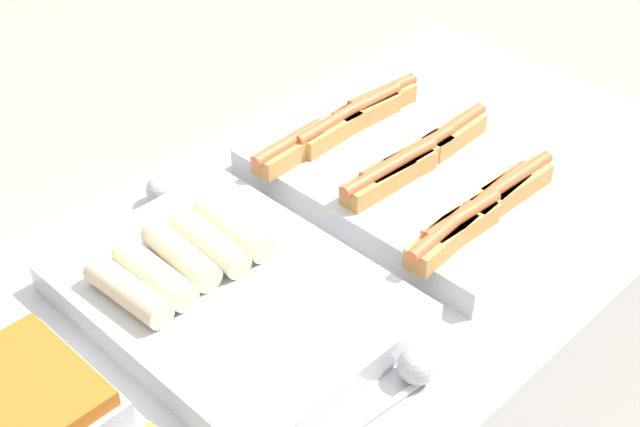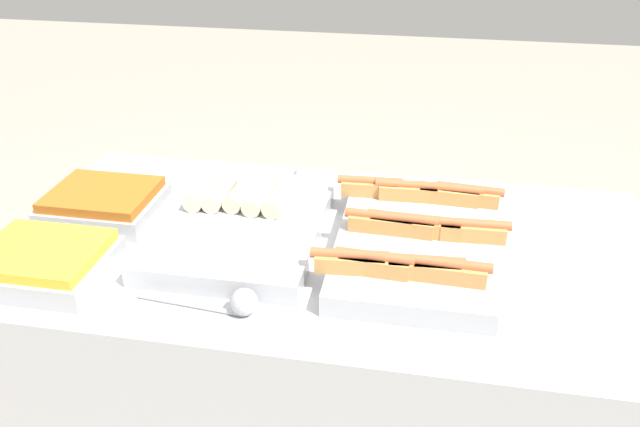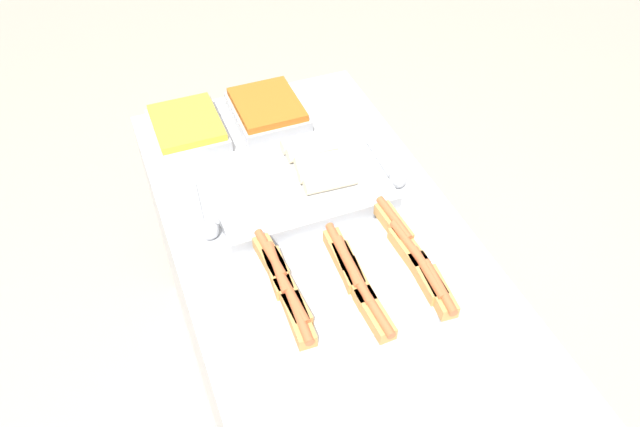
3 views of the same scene
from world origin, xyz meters
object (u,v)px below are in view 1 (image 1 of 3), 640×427
(tray_hotdogs, at_px, (408,177))
(serving_spoon_far, at_px, (156,195))
(tray_wraps, at_px, (225,292))
(serving_spoon_near, at_px, (411,372))

(tray_hotdogs, distance_m, serving_spoon_far, 0.44)
(tray_hotdogs, height_order, tray_wraps, tray_hotdogs)
(tray_wraps, distance_m, serving_spoon_far, 0.29)
(tray_hotdogs, distance_m, tray_wraps, 0.41)
(serving_spoon_far, bearing_deg, tray_wraps, -106.14)
(tray_hotdogs, distance_m, serving_spoon_near, 0.44)
(serving_spoon_near, height_order, serving_spoon_far, same)
(tray_hotdogs, xyz_separation_m, serving_spoon_near, (-0.33, -0.29, -0.01))
(serving_spoon_near, relative_size, serving_spoon_far, 0.98)
(serving_spoon_near, distance_m, serving_spoon_far, 0.58)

